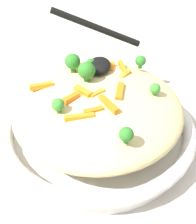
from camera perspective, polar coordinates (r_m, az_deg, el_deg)
ground_plane at (r=0.53m, az=-0.00°, el=-5.48°), size 2.40×2.40×0.00m
serving_bowl at (r=0.51m, az=-0.00°, el=-3.41°), size 0.32×0.32×0.05m
pasta_mound at (r=0.48m, az=-0.00°, el=0.90°), size 0.28×0.27×0.07m
carrot_piece_0 at (r=0.46m, az=-0.27°, el=3.58°), size 0.02×0.02×0.01m
carrot_piece_1 at (r=0.54m, az=-3.75°, el=8.90°), size 0.03×0.02×0.01m
carrot_piece_2 at (r=0.41m, az=-3.57°, el=-0.96°), size 0.02×0.04×0.01m
carrot_piece_3 at (r=0.42m, az=-1.25°, el=0.30°), size 0.02×0.03×0.01m
carrot_piece_4 at (r=0.51m, az=5.16°, el=7.09°), size 0.03×0.02×0.01m
carrot_piece_5 at (r=0.49m, az=-10.70°, el=4.89°), size 0.02×0.04×0.01m
carrot_piece_6 at (r=0.46m, az=4.14°, el=4.00°), size 0.04×0.01×0.01m
carrot_piece_7 at (r=0.53m, az=4.67°, el=8.35°), size 0.04×0.02×0.01m
carrot_piece_8 at (r=0.46m, az=-2.86°, el=3.91°), size 0.03×0.03×0.01m
carrot_piece_9 at (r=0.43m, az=2.02°, el=1.50°), size 0.04×0.03×0.01m
carrot_piece_10 at (r=0.53m, az=2.47°, el=8.51°), size 0.03×0.01×0.01m
carrot_piece_11 at (r=0.44m, az=-5.14°, el=2.66°), size 0.03×0.02×0.01m
broccoli_floret_0 at (r=0.51m, az=-4.84°, el=9.47°), size 0.03×0.03×0.03m
broccoli_floret_1 at (r=0.47m, az=10.75°, el=4.35°), size 0.02×0.02×0.02m
broccoli_floret_2 at (r=0.42m, az=-7.58°, el=1.33°), size 0.02×0.02×0.02m
broccoli_floret_3 at (r=0.48m, az=-2.18°, el=7.79°), size 0.03×0.03×0.04m
broccoli_floret_4 at (r=0.52m, az=-1.26°, el=9.06°), size 0.02×0.02×0.02m
broccoli_floret_5 at (r=0.38m, az=5.38°, el=-4.27°), size 0.02×0.02×0.02m
broccoli_floret_6 at (r=0.54m, az=8.06°, el=9.53°), size 0.02×0.02×0.02m
serving_spoon at (r=0.54m, az=-0.00°, el=11.63°), size 0.13×0.17×0.08m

